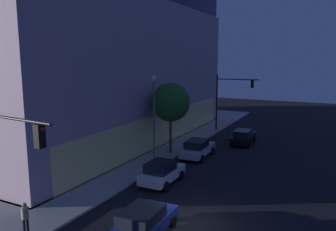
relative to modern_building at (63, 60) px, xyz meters
The scene contains 11 objects.
ground_plane 28.62m from the modern_building, 122.46° to the right, with size 120.00×120.00×0.00m, color black.
modern_building is the anchor object (origin of this frame).
traffic_light_near_corner 27.93m from the modern_building, 141.20° to the right, with size 0.64×4.54×6.85m.
traffic_light_far_corner 20.52m from the modern_building, 61.88° to the right, with size 0.52×5.14×6.94m.
street_lamp_sidewalk 17.41m from the modern_building, 111.03° to the right, with size 0.44×0.44×7.50m.
sidewalk_tree 16.39m from the modern_building, 99.59° to the right, with size 3.66×3.66×6.70m.
pedestrian_waiting 26.25m from the modern_building, 141.04° to the right, with size 0.36×0.36×1.66m.
car_blue 28.22m from the modern_building, 128.44° to the right, with size 4.44×2.27×1.56m.
car_white 22.51m from the modern_building, 118.02° to the right, with size 4.15×2.10×1.69m.
car_silver 20.23m from the modern_building, 97.67° to the right, with size 4.82×2.19×1.67m.
car_black 22.87m from the modern_building, 78.22° to the right, with size 4.63×2.12×1.54m.
Camera 1 is at (-15.72, -6.43, 8.96)m, focal length 35.54 mm.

